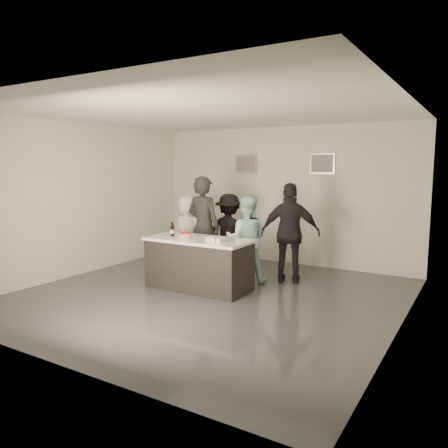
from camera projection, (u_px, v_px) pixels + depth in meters
The scene contains 19 objects.
floor at pixel (209, 295), 7.30m from camera, with size 6.00×6.00×0.00m, color #3D3D42.
ceiling at pixel (208, 112), 6.90m from camera, with size 6.00×6.00×0.00m, color white.
wall_back at pixel (282, 196), 9.65m from camera, with size 6.00×0.04×3.00m, color silver.
wall_front at pixel (51, 229), 4.56m from camera, with size 6.00×0.04×3.00m, color silver.
wall_left at pixel (82, 199), 8.64m from camera, with size 0.04×6.00×3.00m, color silver.
wall_right at pixel (405, 217), 5.57m from camera, with size 0.04×6.00×3.00m, color silver.
picture_left at pixel (246, 164), 9.99m from camera, with size 0.54×0.04×0.44m, color #B2B2B7.
picture_right at pixel (322, 164), 9.07m from camera, with size 0.54×0.04×0.44m, color #B2B2B7.
bar_counter at pixel (199, 264), 7.65m from camera, with size 1.86×0.86×0.90m, color white.
cake at pixel (185, 236), 7.62m from camera, with size 0.24×0.24×0.08m, color orange.
beer_bottle_a at pixel (172, 228), 7.90m from camera, with size 0.07×0.07×0.26m, color black.
beer_bottle_b at pixel (172, 229), 7.81m from camera, with size 0.07×0.07×0.26m, color black.
tumbler_cluster at pixel (215, 239), 7.26m from camera, with size 0.30×0.19×0.08m, color orange.
candles at pixel (179, 239), 7.48m from camera, with size 0.24×0.08×0.01m, color pink.
person_main_black at pixel (203, 227), 8.45m from camera, with size 0.72×0.47×1.96m, color black.
person_main_blue at pixel (246, 239), 8.07m from camera, with size 0.78×0.61×1.61m, color #B3E5EA.
person_guest_left at pixel (187, 233), 9.00m from camera, with size 0.76×0.49×1.55m, color silver.
person_guest_right at pixel (290, 233), 8.03m from camera, with size 1.08×0.45×1.85m, color black.
person_guest_back at pixel (229, 232), 8.97m from camera, with size 1.03×0.59×1.59m, color black.
Camera 1 is at (3.88, -5.93, 2.15)m, focal length 35.00 mm.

